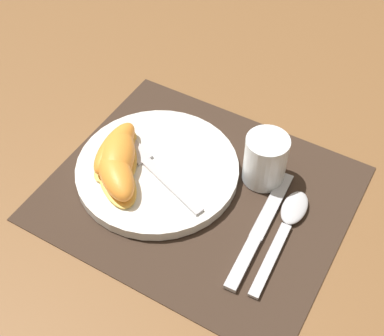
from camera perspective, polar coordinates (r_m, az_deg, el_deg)
name	(u,v)px	position (r m, az deg, el deg)	size (l,w,h in m)	color
ground_plane	(199,193)	(0.77, 0.74, -2.74)	(3.00, 3.00, 0.00)	brown
placemat	(199,193)	(0.77, 0.74, -2.64)	(0.41, 0.35, 0.00)	#38281E
plate	(157,171)	(0.78, -3.81, -0.30)	(0.24, 0.24, 0.02)	white
juice_glass	(265,162)	(0.76, 7.79, 0.68)	(0.06, 0.06, 0.08)	silver
knife	(259,230)	(0.73, 7.20, -6.61)	(0.03, 0.21, 0.01)	#BCBCC1
spoon	(288,221)	(0.74, 10.24, -5.56)	(0.04, 0.18, 0.01)	#BCBCC1
fork	(149,164)	(0.78, -4.59, 0.40)	(0.19, 0.09, 0.00)	#BCBCC1
citrus_wedge_0	(115,149)	(0.78, -8.21, 1.98)	(0.06, 0.11, 0.04)	#F7C656
citrus_wedge_1	(117,158)	(0.77, -7.96, 1.11)	(0.09, 0.12, 0.04)	#F7C656
citrus_wedge_2	(116,174)	(0.75, -8.12, -0.69)	(0.11, 0.10, 0.04)	#F7C656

